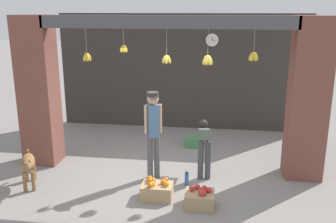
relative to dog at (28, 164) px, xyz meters
name	(u,v)px	position (x,y,z in m)	size (l,w,h in m)	color
ground_plane	(165,174)	(2.43, 0.89, -0.45)	(60.00, 60.00, 0.00)	gray
shop_back_wall	(181,72)	(2.43, 4.04, 1.10)	(6.70, 0.12, 3.11)	#38332D
shop_pillar_left	(39,92)	(-0.28, 1.19, 1.10)	(0.70, 0.60, 3.11)	brown
shop_pillar_right	(308,100)	(5.13, 1.19, 1.10)	(0.70, 0.60, 3.11)	brown
storefront_awning	(166,24)	(2.44, 1.01, 2.49)	(4.80, 0.26, 0.92)	#4C4C51
dog	(28,164)	(0.00, 0.00, 0.00)	(0.50, 0.84, 0.67)	olive
shopkeeper	(153,128)	(2.23, 0.70, 0.58)	(0.32, 0.31, 1.73)	#56565B
worker_stooping	(204,143)	(3.19, 0.99, 0.22)	(0.29, 0.78, 1.02)	#424247
fruit_crate_oranges	(157,190)	(2.43, -0.10, -0.30)	(0.54, 0.39, 0.35)	tan
fruit_crate_apples	(200,198)	(3.19, -0.29, -0.31)	(0.49, 0.42, 0.34)	tan
produce_box_green	(194,142)	(2.90, 2.55, -0.34)	(0.42, 0.36, 0.23)	#42844C
water_bottle	(187,179)	(2.90, 0.44, -0.32)	(0.07, 0.07, 0.28)	#2D60AD
wall_clock	(212,40)	(3.23, 3.97, 1.98)	(0.35, 0.03, 0.35)	black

